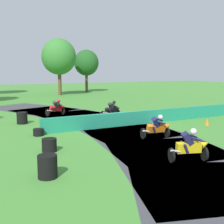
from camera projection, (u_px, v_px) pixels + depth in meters
ground_plane at (115, 126)px, 19.15m from camera, size 120.00×120.00×0.00m
track_asphalt at (98, 128)px, 18.57m from camera, size 10.28×33.22×0.01m
safety_barrier at (179, 114)px, 21.60m from camera, size 20.57×0.82×0.90m
motorcycle_lead_yellow at (191, 146)px, 11.72m from camera, size 1.70×1.07×1.42m
motorcycle_chase_orange at (157, 127)px, 15.75m from camera, size 1.70×1.02×1.42m
motorcycle_trailing_black at (112, 110)px, 22.52m from camera, size 1.70×0.97×1.43m
motorcycle_fourth_red at (57, 108)px, 23.70m from camera, size 1.73×1.10×1.42m
tire_stack_near at (48, 166)px, 10.03m from camera, size 0.67×0.67×0.80m
tire_stack_mid_a at (49, 145)px, 13.27m from camera, size 0.67×0.67×0.60m
tire_stack_mid_b at (38, 132)px, 16.46m from camera, size 0.58×0.58×0.40m
tire_stack_far at (22, 118)px, 20.07m from camera, size 0.72×0.72×0.80m
traffic_cone at (207, 122)px, 19.60m from camera, size 0.28×0.28×0.44m
tree_far_left at (59, 57)px, 41.81m from camera, size 4.88×4.88×8.07m
tree_mid_rise at (86, 63)px, 47.84m from camera, size 3.98×3.98×6.88m
tree_behind_barrier at (59, 57)px, 42.15m from camera, size 4.65×4.65×7.95m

